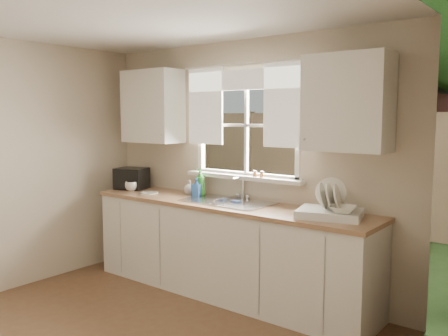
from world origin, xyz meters
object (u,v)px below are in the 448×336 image
Objects in this scene: cup at (131,186)px; black_appliance at (132,178)px; soap_bottle_a at (200,183)px; dish_rack at (330,210)px.

cup is 0.41× the size of black_appliance.
soap_bottle_a is 0.95m from black_appliance.
dish_rack is 1.79× the size of black_appliance.
dish_rack is at bearing 9.99° from soap_bottle_a.
dish_rack is at bearing -22.30° from cup.
cup is at bearing -62.78° from black_appliance.
black_appliance is (-0.12, 0.12, 0.07)m from cup.
soap_bottle_a is at bearing 174.12° from dish_rack.
cup is at bearing -148.16° from soap_bottle_a.
black_appliance is at bearing 179.02° from dish_rack.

